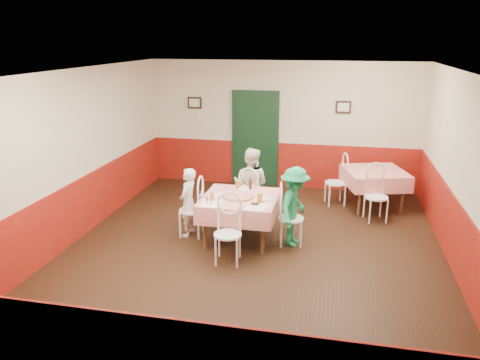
% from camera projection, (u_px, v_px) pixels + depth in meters
% --- Properties ---
extents(floor, '(7.00, 7.00, 0.00)m').
position_uv_depth(floor, '(253.00, 250.00, 7.50)').
color(floor, black).
rests_on(floor, ground).
extents(ceiling, '(7.00, 7.00, 0.00)m').
position_uv_depth(ceiling, '(255.00, 72.00, 6.68)').
color(ceiling, white).
rests_on(ceiling, back_wall).
extents(back_wall, '(6.00, 0.10, 2.80)m').
position_uv_depth(back_wall, '(282.00, 125.00, 10.36)').
color(back_wall, beige).
rests_on(back_wall, ground).
extents(front_wall, '(6.00, 0.10, 2.80)m').
position_uv_depth(front_wall, '(176.00, 278.00, 3.82)').
color(front_wall, beige).
rests_on(front_wall, ground).
extents(left_wall, '(0.10, 7.00, 2.80)m').
position_uv_depth(left_wall, '(75.00, 156.00, 7.69)').
color(left_wall, beige).
rests_on(left_wall, ground).
extents(right_wall, '(0.10, 7.00, 2.80)m').
position_uv_depth(right_wall, '(466.00, 178.00, 6.49)').
color(right_wall, beige).
rests_on(right_wall, ground).
extents(wainscot_back, '(6.00, 0.03, 1.00)m').
position_uv_depth(wainscot_back, '(281.00, 165.00, 10.61)').
color(wainscot_back, maroon).
rests_on(wainscot_back, ground).
extents(wainscot_left, '(0.03, 7.00, 1.00)m').
position_uv_depth(wainscot_left, '(81.00, 208.00, 7.95)').
color(wainscot_left, maroon).
rests_on(wainscot_left, ground).
extents(wainscot_right, '(0.03, 7.00, 1.00)m').
position_uv_depth(wainscot_right, '(456.00, 238.00, 6.76)').
color(wainscot_right, maroon).
rests_on(wainscot_right, ground).
extents(door, '(0.96, 0.06, 2.10)m').
position_uv_depth(door, '(255.00, 140.00, 10.54)').
color(door, black).
rests_on(door, ground).
extents(picture_left, '(0.32, 0.03, 0.26)m').
position_uv_depth(picture_left, '(195.00, 103.00, 10.58)').
color(picture_left, black).
rests_on(picture_left, back_wall).
extents(picture_right, '(0.32, 0.03, 0.26)m').
position_uv_depth(picture_right, '(343.00, 107.00, 9.92)').
color(picture_right, black).
rests_on(picture_right, back_wall).
extents(thermostat, '(0.10, 0.03, 0.10)m').
position_uv_depth(thermostat, '(199.00, 118.00, 10.66)').
color(thermostat, white).
rests_on(thermostat, back_wall).
extents(main_table, '(1.23, 1.23, 0.77)m').
position_uv_depth(main_table, '(240.00, 219.00, 7.80)').
color(main_table, red).
rests_on(main_table, ground).
extents(second_table, '(1.39, 1.39, 0.77)m').
position_uv_depth(second_table, '(374.00, 189.00, 9.33)').
color(second_table, red).
rests_on(second_table, ground).
extents(chair_left, '(0.44, 0.44, 0.90)m').
position_uv_depth(chair_left, '(191.00, 210.00, 7.96)').
color(chair_left, white).
rests_on(chair_left, ground).
extents(chair_right, '(0.48, 0.48, 0.90)m').
position_uv_depth(chair_right, '(291.00, 218.00, 7.61)').
color(chair_right, white).
rests_on(chair_right, ground).
extents(chair_far, '(0.43, 0.43, 0.90)m').
position_uv_depth(chair_far, '(250.00, 198.00, 8.58)').
color(chair_far, white).
rests_on(chair_far, ground).
extents(chair_near, '(0.45, 0.45, 0.90)m').
position_uv_depth(chair_near, '(228.00, 235.00, 6.99)').
color(chair_near, white).
rests_on(chair_near, ground).
extents(chair_second_a, '(0.52, 0.52, 0.90)m').
position_uv_depth(chair_second_a, '(336.00, 183.00, 9.46)').
color(chair_second_a, white).
rests_on(chair_second_a, ground).
extents(chair_second_b, '(0.52, 0.52, 0.90)m').
position_uv_depth(chair_second_b, '(376.00, 197.00, 8.61)').
color(chair_second_b, white).
rests_on(chair_second_b, ground).
extents(pizza, '(0.49, 0.49, 0.03)m').
position_uv_depth(pizza, '(238.00, 196.00, 7.67)').
color(pizza, '#B74723').
rests_on(pizza, main_table).
extents(plate_left, '(0.25, 0.25, 0.01)m').
position_uv_depth(plate_left, '(216.00, 195.00, 7.76)').
color(plate_left, white).
rests_on(plate_left, main_table).
extents(plate_right, '(0.25, 0.25, 0.01)m').
position_uv_depth(plate_right, '(265.00, 198.00, 7.59)').
color(plate_right, white).
rests_on(plate_right, main_table).
extents(plate_far, '(0.25, 0.25, 0.01)m').
position_uv_depth(plate_far, '(245.00, 189.00, 8.05)').
color(plate_far, white).
rests_on(plate_far, main_table).
extents(glass_a, '(0.07, 0.07, 0.13)m').
position_uv_depth(glass_a, '(212.00, 197.00, 7.50)').
color(glass_a, '#BF7219').
rests_on(glass_a, main_table).
extents(glass_b, '(0.08, 0.08, 0.15)m').
position_uv_depth(glass_b, '(260.00, 198.00, 7.40)').
color(glass_b, '#BF7219').
rests_on(glass_b, main_table).
extents(glass_c, '(0.08, 0.08, 0.14)m').
position_uv_depth(glass_c, '(237.00, 185.00, 8.09)').
color(glass_c, '#BF7219').
rests_on(glass_c, main_table).
extents(beer_bottle, '(0.06, 0.06, 0.20)m').
position_uv_depth(beer_bottle, '(250.00, 184.00, 8.00)').
color(beer_bottle, '#381C0A').
rests_on(beer_bottle, main_table).
extents(shaker_a, '(0.04, 0.04, 0.09)m').
position_uv_depth(shaker_a, '(209.00, 201.00, 7.37)').
color(shaker_a, silver).
rests_on(shaker_a, main_table).
extents(shaker_b, '(0.04, 0.04, 0.09)m').
position_uv_depth(shaker_b, '(211.00, 202.00, 7.32)').
color(shaker_b, silver).
rests_on(shaker_b, main_table).
extents(shaker_c, '(0.04, 0.04, 0.09)m').
position_uv_depth(shaker_c, '(207.00, 199.00, 7.45)').
color(shaker_c, '#B23319').
rests_on(shaker_c, main_table).
extents(menu_left, '(0.35, 0.44, 0.00)m').
position_uv_depth(menu_left, '(211.00, 203.00, 7.40)').
color(menu_left, white).
rests_on(menu_left, main_table).
extents(menu_right, '(0.38, 0.46, 0.00)m').
position_uv_depth(menu_right, '(258.00, 207.00, 7.25)').
color(menu_right, white).
rests_on(menu_right, main_table).
extents(wallet, '(0.11, 0.09, 0.02)m').
position_uv_depth(wallet, '(255.00, 204.00, 7.33)').
color(wallet, black).
rests_on(wallet, main_table).
extents(diner_left, '(0.33, 0.46, 1.19)m').
position_uv_depth(diner_left, '(188.00, 202.00, 7.93)').
color(diner_left, gray).
rests_on(diner_left, ground).
extents(diner_far, '(0.75, 0.63, 1.38)m').
position_uv_depth(diner_far, '(251.00, 185.00, 8.55)').
color(diner_far, gray).
rests_on(diner_far, ground).
extents(diner_right, '(0.64, 0.93, 1.32)m').
position_uv_depth(diner_right, '(294.00, 207.00, 7.54)').
color(diner_right, gray).
rests_on(diner_right, ground).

